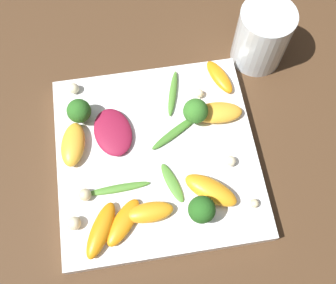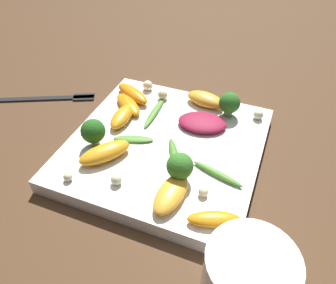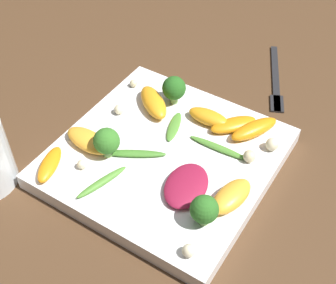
# 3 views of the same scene
# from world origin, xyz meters

# --- Properties ---
(ground_plane) EXTENTS (2.40, 2.40, 0.00)m
(ground_plane) POSITION_xyz_m (0.00, 0.00, 0.00)
(ground_plane) COLOR #4C331E
(plate) EXTENTS (0.28, 0.28, 0.02)m
(plate) POSITION_xyz_m (0.00, 0.00, 0.01)
(plate) COLOR white
(plate) RESTS_ON ground_plane
(drinking_glass) EXTENTS (0.08, 0.08, 0.10)m
(drinking_glass) POSITION_xyz_m (-0.19, -0.16, 0.05)
(drinking_glass) COLOR white
(drinking_glass) RESTS_ON ground_plane
(radicchio_leaf_0) EXTENTS (0.07, 0.09, 0.01)m
(radicchio_leaf_0) POSITION_xyz_m (0.06, -0.04, 0.03)
(radicchio_leaf_0) COLOR maroon
(radicchio_leaf_0) RESTS_ON plate
(orange_segment_0) EXTENTS (0.06, 0.03, 0.02)m
(orange_segment_0) POSITION_xyz_m (0.02, 0.08, 0.03)
(orange_segment_0) COLOR orange
(orange_segment_0) RESTS_ON plate
(orange_segment_1) EXTENTS (0.04, 0.07, 0.02)m
(orange_segment_1) POSITION_xyz_m (0.12, -0.03, 0.03)
(orange_segment_1) COLOR #FCAD33
(orange_segment_1) RESTS_ON plate
(orange_segment_2) EXTENTS (0.08, 0.04, 0.02)m
(orange_segment_2) POSITION_xyz_m (-0.10, -0.05, 0.03)
(orange_segment_2) COLOR #FCAD33
(orange_segment_2) RESTS_ON plate
(orange_segment_3) EXTENTS (0.06, 0.07, 0.01)m
(orange_segment_3) POSITION_xyz_m (0.06, 0.09, 0.03)
(orange_segment_3) COLOR orange
(orange_segment_3) RESTS_ON plate
(orange_segment_4) EXTENTS (0.04, 0.07, 0.01)m
(orange_segment_4) POSITION_xyz_m (-0.11, -0.11, 0.03)
(orange_segment_4) COLOR orange
(orange_segment_4) RESTS_ON plate
(orange_segment_5) EXTENTS (0.06, 0.08, 0.02)m
(orange_segment_5) POSITION_xyz_m (0.09, 0.10, 0.03)
(orange_segment_5) COLOR orange
(orange_segment_5) RESTS_ON plate
(orange_segment_6) EXTENTS (0.08, 0.07, 0.02)m
(orange_segment_6) POSITION_xyz_m (-0.06, 0.07, 0.03)
(orange_segment_6) COLOR orange
(orange_segment_6) RESTS_ON plate
(broccoli_floret_0) EXTENTS (0.03, 0.03, 0.04)m
(broccoli_floret_0) POSITION_xyz_m (0.10, -0.07, 0.05)
(broccoli_floret_0) COLOR #7A9E51
(broccoli_floret_0) RESTS_ON plate
(broccoli_floret_1) EXTENTS (0.04, 0.04, 0.05)m
(broccoli_floret_1) POSITION_xyz_m (-0.05, 0.10, 0.05)
(broccoli_floret_1) COLOR #7A9E51
(broccoli_floret_1) RESTS_ON plate
(broccoli_floret_2) EXTENTS (0.04, 0.04, 0.04)m
(broccoli_floret_2) POSITION_xyz_m (-0.06, -0.05, 0.05)
(broccoli_floret_2) COLOR #84AD5B
(broccoli_floret_2) RESTS_ON plate
(arugula_sprig_0) EXTENTS (0.03, 0.08, 0.01)m
(arugula_sprig_0) POSITION_xyz_m (-0.04, -0.09, 0.03)
(arugula_sprig_0) COLOR #518E33
(arugula_sprig_0) RESTS_ON plate
(arugula_sprig_1) EXTENTS (0.09, 0.01, 0.01)m
(arugula_sprig_1) POSITION_xyz_m (0.06, 0.04, 0.03)
(arugula_sprig_1) COLOR #518E33
(arugula_sprig_1) RESTS_ON plate
(arugula_sprig_2) EXTENTS (0.03, 0.06, 0.01)m
(arugula_sprig_2) POSITION_xyz_m (-0.01, 0.05, 0.03)
(arugula_sprig_2) COLOR #518E33
(arugula_sprig_2) RESTS_ON plate
(arugula_sprig_3) EXTENTS (0.08, 0.06, 0.01)m
(arugula_sprig_3) POSITION_xyz_m (-0.03, -0.03, 0.03)
(arugula_sprig_3) COLOR #47842D
(arugula_sprig_3) RESTS_ON plate
(macadamia_nut_0) EXTENTS (0.01, 0.01, 0.01)m
(macadamia_nut_0) POSITION_xyz_m (-0.08, -0.08, 0.03)
(macadamia_nut_0) COLOR beige
(macadamia_nut_0) RESTS_ON plate
(macadamia_nut_1) EXTENTS (0.01, 0.01, 0.01)m
(macadamia_nut_1) POSITION_xyz_m (-0.12, 0.09, 0.03)
(macadamia_nut_1) COLOR beige
(macadamia_nut_1) RESTS_ON plate
(macadamia_nut_2) EXTENTS (0.02, 0.02, 0.02)m
(macadamia_nut_2) POSITION_xyz_m (-0.10, 0.03, 0.03)
(macadamia_nut_2) COLOR beige
(macadamia_nut_2) RESTS_ON plate
(macadamia_nut_3) EXTENTS (0.02, 0.02, 0.02)m
(macadamia_nut_3) POSITION_xyz_m (0.12, 0.08, 0.03)
(macadamia_nut_3) COLOR beige
(macadamia_nut_3) RESTS_ON plate
(macadamia_nut_4) EXTENTS (0.02, 0.02, 0.02)m
(macadamia_nut_4) POSITION_xyz_m (0.10, 0.05, 0.03)
(macadamia_nut_4) COLOR beige
(macadamia_nut_4) RESTS_ON plate
(macadamia_nut_5) EXTENTS (0.02, 0.02, 0.02)m
(macadamia_nut_5) POSITION_xyz_m (0.11, -0.12, 0.03)
(macadamia_nut_5) COLOR beige
(macadamia_nut_5) RESTS_ON plate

